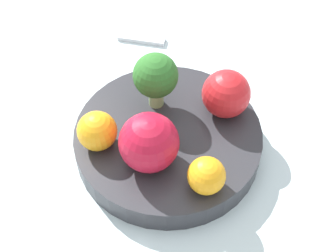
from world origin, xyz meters
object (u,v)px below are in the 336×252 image
bowl (168,140)px  broccoli (156,77)px  orange_front (206,176)px  spoon (142,39)px  apple_red (226,94)px  apple_green (149,142)px  orange_back (97,131)px

bowl → broccoli: size_ratio=2.98×
orange_front → spoon: bearing=163.2°
bowl → apple_red: 0.08m
orange_front → spoon: size_ratio=0.65×
broccoli → apple_green: 0.08m
bowl → orange_back: size_ratio=4.89×
apple_green → spoon: apple_green is taller
broccoli → orange_front: bearing=-8.4°
broccoli → orange_back: broccoli is taller
broccoli → apple_red: size_ratio=1.29×
apple_red → orange_front: apple_red is taller
spoon → orange_back: bearing=-43.1°
orange_back → spoon: size_ratio=0.73×
apple_green → orange_front: (0.06, 0.03, -0.01)m
apple_green → orange_front: bearing=27.9°
bowl → spoon: size_ratio=3.55×
bowl → orange_front: (0.08, -0.01, 0.03)m
orange_back → spoon: bearing=136.9°
apple_red → apple_green: size_ratio=0.88×
broccoli → apple_red: (0.05, 0.06, -0.02)m
broccoli → orange_front: size_ratio=1.83×
broccoli → apple_green: broccoli is taller
orange_back → bowl: bearing=69.3°
broccoli → apple_red: broccoli is taller
apple_red → spoon: 0.19m
apple_red → orange_front: (0.07, -0.08, -0.01)m
orange_front → orange_back: 0.12m
broccoli → apple_green: (0.06, -0.05, -0.01)m
bowl → spoon: bowl is taller
apple_green → orange_back: apple_green is taller
bowl → broccoli: (-0.04, 0.01, 0.06)m
apple_red → spoon: bearing=179.9°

